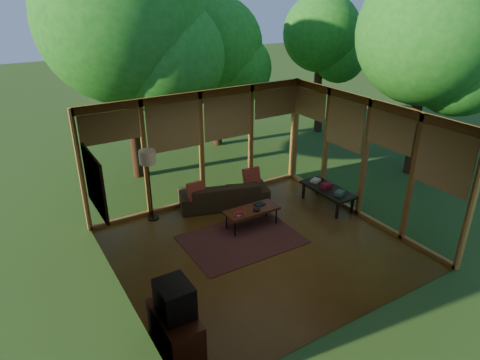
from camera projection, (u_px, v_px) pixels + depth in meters
floor at (259, 248)px, 8.64m from camera, size 5.50×5.50×0.00m
ceiling at (262, 118)px, 7.53m from camera, size 5.50×5.50×0.00m
wall_left at (117, 226)px, 6.78m from camera, size 0.04×5.00×2.70m
wall_front at (357, 251)px, 6.14m from camera, size 5.50×0.04×2.70m
window_wall_back at (201, 149)px, 10.03m from camera, size 5.50×0.12×2.70m
window_wall_right at (365, 160)px, 9.38m from camera, size 0.12×5.00×2.70m
exterior_lawn at (310, 108)px, 18.66m from camera, size 40.00×40.00×0.00m
tree_nw at (121, 18)px, 10.30m from camera, size 4.15×4.15×6.20m
tree_ne at (214, 46)px, 13.12m from camera, size 2.99×2.99×4.66m
tree_se at (430, 33)px, 10.59m from camera, size 3.61×3.61×5.58m
tree_far at (322, 33)px, 14.19m from camera, size 2.58×2.58×4.71m
rug at (242, 239)px, 8.91m from camera, size 2.36×1.67×0.01m
sofa at (224, 193)px, 10.21m from camera, size 2.25×1.39×0.61m
pillow_left at (196, 191)px, 9.71m from camera, size 0.40×0.21×0.42m
pillow_right at (251, 177)px, 10.41m from camera, size 0.42×0.22×0.44m
ct_book_lower at (239, 214)px, 9.03m from camera, size 0.21×0.17×0.03m
ct_book_upper at (239, 212)px, 9.02m from camera, size 0.24×0.21×0.03m
ct_book_side at (259, 204)px, 9.41m from camera, size 0.22×0.18×0.03m
ct_bowl at (256, 209)px, 9.17m from camera, size 0.16×0.16×0.07m
media_cabinet at (176, 330)px, 6.16m from camera, size 0.50×1.00×0.60m
television at (175, 299)px, 5.94m from camera, size 0.45×0.55×0.50m
console_book_a at (340, 193)px, 9.80m from camera, size 0.28×0.25×0.09m
console_book_b at (327, 186)px, 10.14m from camera, size 0.24×0.18×0.11m
console_book_c at (315, 180)px, 10.46m from camera, size 0.29×0.25×0.07m
floor_lamp at (148, 161)px, 9.15m from camera, size 0.36×0.36×1.65m
coffee_table at (252, 211)px, 9.25m from camera, size 1.20×0.50×0.43m
side_console at (328, 190)px, 10.14m from camera, size 0.60×1.40×0.46m
wall_painting at (95, 183)px, 7.81m from camera, size 0.06×1.35×1.15m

